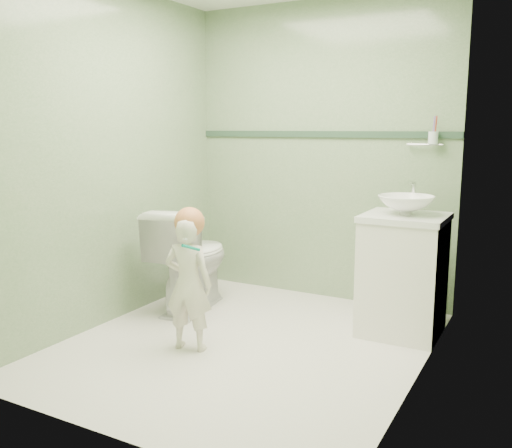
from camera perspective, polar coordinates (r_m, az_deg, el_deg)
The scene contains 12 objects.
ground at distance 3.71m, azimuth -1.13°, elevation -12.30°, with size 2.50×2.50×0.00m, color white.
room_shell at distance 3.44m, azimuth -1.20°, elevation 6.52°, with size 2.50×2.54×2.40m.
trim_stripe at distance 4.55m, azimuth 6.63°, elevation 9.18°, with size 2.20×0.02×0.05m, color #2B4633.
vanity at distance 3.92m, azimuth 14.87°, elevation -5.27°, with size 0.52×0.50×0.80m, color white.
counter at distance 3.83m, azimuth 15.14°, elevation 0.66°, with size 0.54×0.52×0.04m, color white.
basin at distance 3.82m, azimuth 15.20°, elevation 1.90°, with size 0.37×0.37×0.13m, color white.
faucet at distance 3.99m, azimuth 15.87°, elevation 3.35°, with size 0.03×0.13×0.18m.
cup_holder at distance 4.25m, azimuth 17.70°, elevation 8.44°, with size 0.26×0.07×0.21m.
toilet at distance 4.33m, azimuth -6.73°, elevation -3.51°, with size 0.45×0.79×0.81m, color white.
toddler at distance 3.54m, azimuth -6.98°, elevation -6.17°, with size 0.31×0.21×0.86m, color silver.
hair_cap at distance 3.47m, azimuth -6.87°, elevation 0.18°, with size 0.19×0.19×0.19m, color #C67543.
teal_toothbrush at distance 3.33m, azimuth -6.80°, elevation -2.34°, with size 0.11×0.14×0.08m.
Camera 1 is at (1.70, -2.99, 1.41)m, focal length 38.82 mm.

